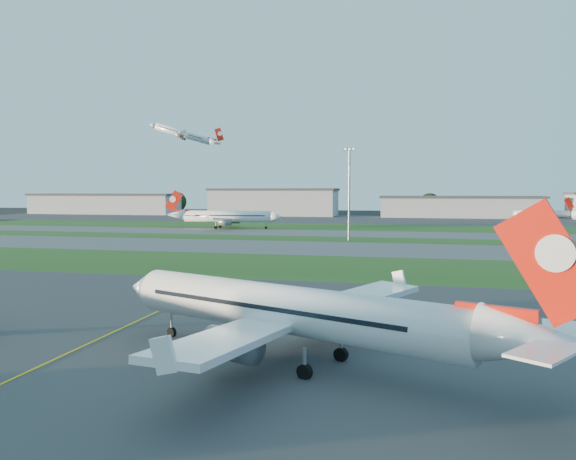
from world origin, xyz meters
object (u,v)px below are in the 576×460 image
(airliner_taxiing, at_px, (227,217))
(light_mast_centre, at_px, (349,187))
(airliner_parked, at_px, (290,311))
(mini_jet_near, at_px, (542,214))

(airliner_taxiing, xyz_separation_m, light_mast_centre, (49.23, -37.97, 10.38))
(airliner_parked, xyz_separation_m, mini_jet_near, (65.56, 234.39, -0.90))
(airliner_taxiing, bearing_deg, mini_jet_near, -150.39)
(airliner_parked, relative_size, airliner_taxiing, 0.89)
(airliner_parked, height_order, light_mast_centre, light_mast_centre)
(mini_jet_near, height_order, light_mast_centre, light_mast_centre)
(airliner_taxiing, relative_size, mini_jet_near, 1.45)
(mini_jet_near, distance_m, light_mast_centre, 142.80)
(airliner_parked, distance_m, mini_jet_near, 243.39)
(airliner_taxiing, bearing_deg, airliner_parked, 106.67)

